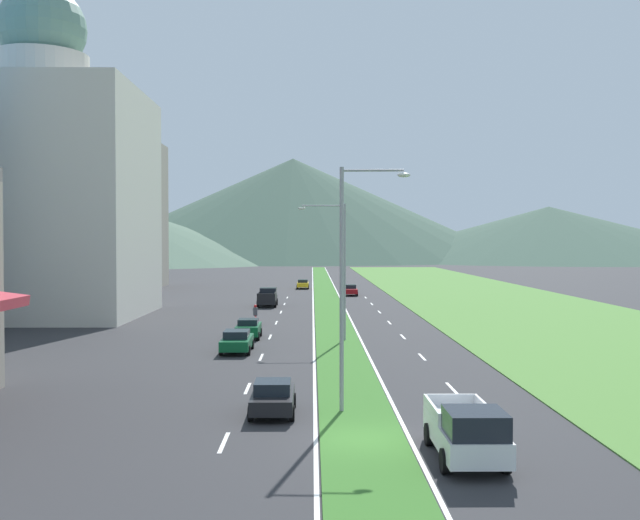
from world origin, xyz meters
The scene contains 36 objects.
ground_plane centered at (0.00, 0.00, 0.00)m, with size 600.00×600.00×0.00m, color #2D2D30.
grass_median centered at (0.00, 60.00, 0.03)m, with size 3.20×240.00×0.06m, color #387028.
grass_verge_right centered at (20.60, 60.00, 0.03)m, with size 24.00×240.00×0.06m, color #518438.
lane_dash_left_2 centered at (-5.10, -0.20, 0.01)m, with size 0.16×2.80×0.01m, color silver.
lane_dash_left_3 centered at (-5.10, 9.70, 0.01)m, with size 0.16×2.80×0.01m, color silver.
lane_dash_left_4 centered at (-5.10, 19.60, 0.01)m, with size 0.16×2.80×0.01m, color silver.
lane_dash_left_5 centered at (-5.10, 29.50, 0.01)m, with size 0.16×2.80×0.01m, color silver.
lane_dash_left_6 centered at (-5.10, 39.40, 0.01)m, with size 0.16×2.80×0.01m, color silver.
lane_dash_left_7 centered at (-5.10, 49.30, 0.01)m, with size 0.16×2.80×0.01m, color silver.
lane_dash_left_8 centered at (-5.10, 59.20, 0.01)m, with size 0.16×2.80×0.01m, color silver.
lane_dash_left_9 centered at (-5.10, 69.10, 0.01)m, with size 0.16×2.80×0.01m, color silver.
lane_dash_right_2 centered at (5.10, -0.20, 0.01)m, with size 0.16×2.80×0.01m, color silver.
lane_dash_right_3 centered at (5.10, 9.70, 0.01)m, with size 0.16×2.80×0.01m, color silver.
lane_dash_right_4 centered at (5.10, 19.60, 0.01)m, with size 0.16×2.80×0.01m, color silver.
lane_dash_right_5 centered at (5.10, 29.50, 0.01)m, with size 0.16×2.80×0.01m, color silver.
lane_dash_right_6 centered at (5.10, 39.40, 0.01)m, with size 0.16×2.80×0.01m, color silver.
lane_dash_right_7 centered at (5.10, 49.30, 0.01)m, with size 0.16×2.80×0.01m, color silver.
lane_dash_right_8 centered at (5.10, 59.20, 0.01)m, with size 0.16×2.80×0.01m, color silver.
lane_dash_right_9 centered at (5.10, 69.10, 0.01)m, with size 0.16×2.80×0.01m, color silver.
edge_line_median_left centered at (-1.75, 60.00, 0.01)m, with size 0.16×240.00×0.01m, color silver.
edge_line_median_right centered at (1.75, 60.00, 0.01)m, with size 0.16×240.00×0.01m, color silver.
domed_building centered at (-27.99, 45.33, 12.51)m, with size 18.99×18.99×32.08m.
midrise_colored centered at (-33.77, 89.79, 11.52)m, with size 15.54×15.54×23.04m, color #9E9384.
hill_far_left centered at (-76.28, 225.01, 11.10)m, with size 138.24×138.24×22.19m, color #516B56.
hill_far_center centered at (-9.73, 279.97, 20.80)m, with size 182.93×182.93×41.59m, color #3D5647.
hill_far_right centered at (89.47, 257.24, 10.35)m, with size 152.17×152.17×20.70m, color #3D5647.
street_lamp_near centered at (-0.32, 4.54, 5.98)m, with size 3.01×0.36×10.51m.
street_lamp_mid centered at (0.14, 27.34, 5.83)m, with size 3.53×0.41×10.10m.
car_0 centered at (-6.69, 28.75, 0.77)m, with size 1.85×4.01×1.49m.
car_1 centered at (-3.31, 87.19, 0.73)m, with size 1.90×4.38×1.40m.
car_2 centered at (-6.86, 21.83, 0.75)m, with size 2.00×4.72×1.46m.
car_3 centered at (-3.55, 4.20, 0.74)m, with size 1.90×4.00×1.45m.
car_4 centered at (3.24, 72.73, 0.74)m, with size 2.04×4.10×1.46m.
pickup_truck_0 centered at (-6.91, 56.51, 0.98)m, with size 2.18×5.40×2.00m.
pickup_truck_1 centered at (3.28, -2.59, 0.98)m, with size 2.18×5.40×2.00m.
motorcycle_rider centered at (-6.85, 37.64, 0.75)m, with size 0.36×2.00×1.80m.
Camera 1 is at (-1.88, -27.00, 7.35)m, focal length 41.53 mm.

